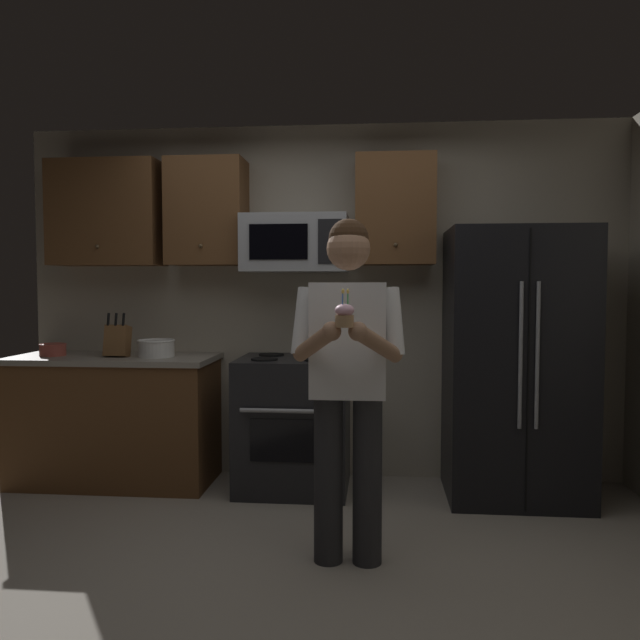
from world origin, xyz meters
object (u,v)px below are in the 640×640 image
microwave (296,244)px  bowl_large_white (156,348)px  refrigerator (515,364)px  bowl_small_colored (53,349)px  knife_block (117,341)px  cupcake (345,315)px  person (348,371)px  oven_range (294,423)px

microwave → bowl_large_white: (-0.98, -0.14, -0.74)m
microwave → refrigerator: bearing=-6.0°
microwave → bowl_small_colored: size_ratio=3.92×
knife_block → bowl_large_white: bearing=1.8°
bowl_small_colored → cupcake: bearing=-34.0°
refrigerator → knife_block: size_ratio=5.63×
bowl_small_colored → refrigerator: bearing=-0.4°
microwave → knife_block: 1.44m
bowl_small_colored → person: person is taller
oven_range → bowl_large_white: size_ratio=3.54×
knife_block → bowl_small_colored: size_ratio=1.70×
bowl_large_white → oven_range: bearing=1.2°
bowl_small_colored → cupcake: (2.18, -1.47, 0.33)m
bowl_large_white → cupcake: bearing=-46.0°
bowl_large_white → person: (1.41, -1.14, 0.01)m
oven_range → refrigerator: (1.50, -0.04, 0.44)m
knife_block → bowl_small_colored: bearing=178.6°
bowl_large_white → bowl_small_colored: (-0.77, 0.00, -0.02)m
refrigerator → knife_block: bearing=179.8°
refrigerator → bowl_small_colored: bearing=179.6°
bowl_large_white → cupcake: 2.06m
bowl_large_white → person: 1.81m
knife_block → cupcake: cupcake is taller
knife_block → bowl_small_colored: knife_block is taller
cupcake → bowl_large_white: bearing=134.0°
oven_range → person: bearing=-69.3°
oven_range → bowl_small_colored: bowl_small_colored is taller
person → cupcake: (-0.00, -0.33, 0.30)m
cupcake → knife_block: bearing=139.3°
person → refrigerator: bearing=46.4°
refrigerator → person: bearing=-133.6°
bowl_small_colored → person: 2.46m
knife_block → bowl_large_white: 0.28m
cupcake → bowl_small_colored: bearing=146.0°
oven_range → bowl_small_colored: bearing=-179.4°
oven_range → microwave: 1.26m
cupcake → oven_range: bearing=106.4°
microwave → knife_block: size_ratio=2.31×
bowl_small_colored → cupcake: size_ratio=1.08×
refrigerator → microwave: bearing=174.0°
oven_range → cupcake: cupcake is taller
refrigerator → bowl_large_white: (-2.48, 0.02, 0.08)m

